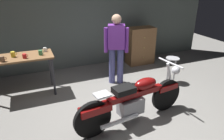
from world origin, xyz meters
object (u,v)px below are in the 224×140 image
at_px(person_standing, 116,47).
at_px(mug_brown_stoneware, 2,59).
at_px(mug_green_speckled, 41,53).
at_px(mug_yellow_tall, 13,54).
at_px(wooden_dresser, 140,46).
at_px(motorcycle, 134,100).
at_px(mug_red_diner, 25,56).
at_px(mug_white_ceramic, 45,50).
at_px(shop_stool, 172,63).

height_order(person_standing, mug_brown_stoneware, person_standing).
bearing_deg(mug_green_speckled, mug_yellow_tall, 171.53).
height_order(wooden_dresser, mug_green_speckled, wooden_dresser).
bearing_deg(motorcycle, mug_red_diner, 128.53).
distance_m(motorcycle, mug_white_ceramic, 2.33).
xyz_separation_m(mug_red_diner, mug_white_ceramic, (0.43, 0.30, -0.00)).
distance_m(motorcycle, wooden_dresser, 2.95).
bearing_deg(mug_red_diner, mug_yellow_tall, 142.50).
height_order(motorcycle, mug_red_diner, motorcycle).
bearing_deg(motorcycle, mug_white_ceramic, 115.46).
bearing_deg(mug_yellow_tall, shop_stool, -11.56).
height_order(mug_brown_stoneware, mug_white_ceramic, mug_brown_stoneware).
bearing_deg(mug_white_ceramic, person_standing, -12.58).
bearing_deg(wooden_dresser, shop_stool, -87.32).
xyz_separation_m(person_standing, mug_brown_stoneware, (-2.40, -0.00, 0.03)).
relative_size(mug_red_diner, mug_green_speckled, 0.97).
height_order(mug_green_speckled, mug_white_ceramic, mug_green_speckled).
height_order(person_standing, mug_yellow_tall, person_standing).
height_order(mug_yellow_tall, mug_white_ceramic, mug_yellow_tall).
relative_size(wooden_dresser, mug_green_speckled, 9.46).
xyz_separation_m(motorcycle, person_standing, (0.33, 1.56, 0.48)).
bearing_deg(mug_red_diner, motorcycle, -44.04).
xyz_separation_m(person_standing, wooden_dresser, (1.20, 0.95, -0.38)).
distance_m(mug_yellow_tall, mug_red_diner, 0.27).
xyz_separation_m(wooden_dresser, mug_red_diner, (-3.19, -0.91, 0.40)).
bearing_deg(wooden_dresser, mug_white_ceramic, -167.69).
distance_m(mug_brown_stoneware, mug_red_diner, 0.41).
relative_size(mug_red_diner, mug_white_ceramic, 1.10).
bearing_deg(mug_white_ceramic, wooden_dresser, 12.31).
xyz_separation_m(motorcycle, mug_green_speckled, (-1.35, 1.69, 0.50)).
relative_size(person_standing, mug_green_speckled, 14.36).
relative_size(wooden_dresser, mug_brown_stoneware, 8.90).
relative_size(person_standing, shop_stool, 2.61).
distance_m(mug_yellow_tall, mug_brown_stoneware, 0.28).
height_order(person_standing, mug_green_speckled, person_standing).
distance_m(person_standing, mug_white_ceramic, 1.61).
distance_m(mug_yellow_tall, mug_green_speckled, 0.54).
height_order(shop_stool, mug_white_ceramic, mug_white_ceramic).
distance_m(motorcycle, mug_brown_stoneware, 2.64).
relative_size(motorcycle, wooden_dresser, 1.98).
bearing_deg(mug_yellow_tall, mug_white_ceramic, 12.07).
bearing_deg(mug_green_speckled, shop_stool, -12.11).
bearing_deg(mug_white_ceramic, mug_red_diner, -144.68).
relative_size(person_standing, mug_brown_stoneware, 13.52).
bearing_deg(mug_yellow_tall, mug_green_speckled, -8.47).
xyz_separation_m(shop_stool, mug_yellow_tall, (-3.48, 0.71, 0.46)).
height_order(shop_stool, mug_green_speckled, mug_green_speckled).
height_order(mug_yellow_tall, mug_green_speckled, mug_yellow_tall).
bearing_deg(shop_stool, mug_yellow_tall, 168.44).
relative_size(mug_brown_stoneware, mug_red_diner, 1.10).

